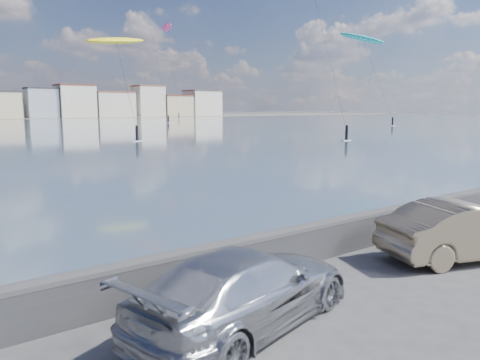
% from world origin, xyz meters
% --- Properties ---
extents(ground, '(700.00, 700.00, 0.00)m').
position_xyz_m(ground, '(0.00, 0.00, 0.00)').
color(ground, '#333335').
rests_on(ground, ground).
extents(seawall, '(400.00, 0.36, 1.08)m').
position_xyz_m(seawall, '(0.00, 2.70, 0.58)').
color(seawall, '#28282B').
rests_on(seawall, ground).
extents(car_silver, '(5.53, 3.32, 1.50)m').
position_xyz_m(car_silver, '(-1.32, 0.72, 0.75)').
color(car_silver, '#A9AAB0').
rests_on(car_silver, ground).
extents(car_champagne, '(5.16, 3.22, 1.60)m').
position_xyz_m(car_champagne, '(6.02, 0.28, 0.80)').
color(car_champagne, tan).
rests_on(car_champagne, ground).
extents(kitesurfer_10, '(6.41, 15.16, 35.40)m').
position_xyz_m(kitesurfer_10, '(80.38, 156.65, 33.59)').
color(kitesurfer_10, '#E5338C').
rests_on(kitesurfer_10, ground).
extents(kitesurfer_11, '(8.88, 11.78, 14.23)m').
position_xyz_m(kitesurfer_11, '(19.51, 57.45, 13.01)').
color(kitesurfer_11, yellow).
rests_on(kitesurfer_11, ground).
extents(kitesurfer_12, '(8.41, 12.95, 21.67)m').
position_xyz_m(kitesurfer_12, '(81.73, 65.64, 19.51)').
color(kitesurfer_12, '#19BFBF').
rests_on(kitesurfer_12, ground).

